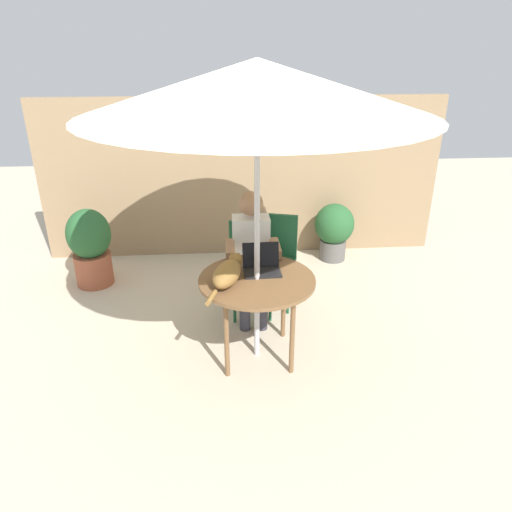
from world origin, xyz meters
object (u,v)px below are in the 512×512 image
patio_table (257,286)px  potted_plant_by_chair (334,229)px  chair_empty (276,252)px  chair_occupied (251,260)px  person_seated (252,250)px  potted_plant_near_fence (90,245)px  patio_umbrella (257,87)px  laptop (261,263)px  cat (228,273)px

patio_table → potted_plant_by_chair: (1.08, 1.87, -0.27)m
patio_table → chair_empty: (0.26, 0.93, -0.13)m
chair_occupied → chair_empty: (0.26, 0.15, 0.00)m
patio_table → person_seated: bearing=90.0°
person_seated → chair_empty: bearing=50.0°
chair_empty → potted_plant_by_chair: chair_empty is taller
patio_table → potted_plant_near_fence: bearing=139.5°
potted_plant_by_chair → chair_empty: bearing=-131.2°
patio_umbrella → potted_plant_near_fence: (-1.68, 1.44, -1.72)m
chair_empty → laptop: (-0.21, -0.78, 0.26)m
laptop → chair_occupied: bearing=94.4°
patio_table → chair_occupied: (0.00, 0.78, -0.13)m
chair_empty → potted_plant_near_fence: bearing=165.4°
laptop → potted_plant_near_fence: size_ratio=0.36×
patio_table → chair_occupied: 0.79m
laptop → cat: bearing=-144.8°
potted_plant_near_fence → chair_empty: bearing=-14.6°
cat → person_seated: bearing=71.0°
patio_table → potted_plant_by_chair: patio_table is taller
chair_empty → chair_occupied: bearing=-149.5°
patio_umbrella → chair_empty: size_ratio=2.73×
patio_table → potted_plant_near_fence: (-1.68, 1.44, -0.21)m
chair_empty → patio_umbrella: bearing=-105.7°
chair_empty → patio_table: bearing=-105.7°
patio_umbrella → cat: patio_umbrella is taller
person_seated → cat: bearing=-109.0°
cat → potted_plant_by_chair: bearing=55.6°
chair_occupied → cat: bearing=-105.6°
patio_table → person_seated: person_seated is taller
potted_plant_by_chair → patio_table: bearing=-120.1°
laptop → potted_plant_near_fence: (-1.73, 1.29, -0.34)m
potted_plant_near_fence → potted_plant_by_chair: (2.76, 0.43, -0.06)m
potted_plant_by_chair → laptop: bearing=-121.0°
chair_occupied → potted_plant_by_chair: size_ratio=1.28×
chair_occupied → chair_empty: same height
patio_umbrella → chair_occupied: size_ratio=2.73×
patio_table → potted_plant_by_chair: 2.18m
laptop → potted_plant_by_chair: laptop is taller
patio_table → cat: 0.28m
chair_occupied → potted_plant_by_chair: bearing=45.2°
patio_table → chair_empty: bearing=74.3°
cat → chair_occupied: bearing=74.4°
potted_plant_near_fence → potted_plant_by_chair: potted_plant_near_fence is taller
laptop → patio_table: bearing=-108.0°
chair_empty → potted_plant_by_chair: (0.82, 0.94, -0.14)m
chair_occupied → patio_umbrella: bearing=-90.0°
person_seated → cat: person_seated is taller
laptop → patio_umbrella: bearing=-108.0°
patio_table → potted_plant_by_chair: bearing=59.9°
chair_empty → person_seated: size_ratio=0.73×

